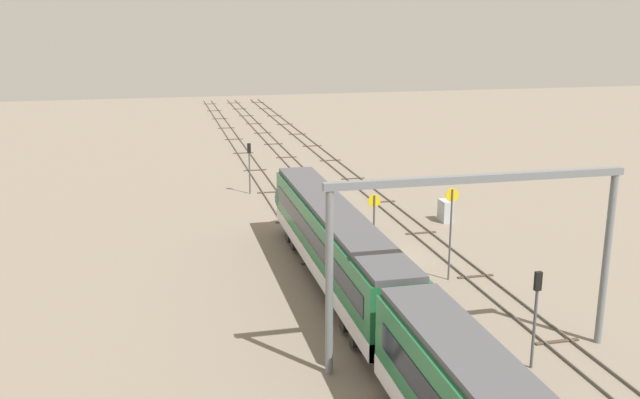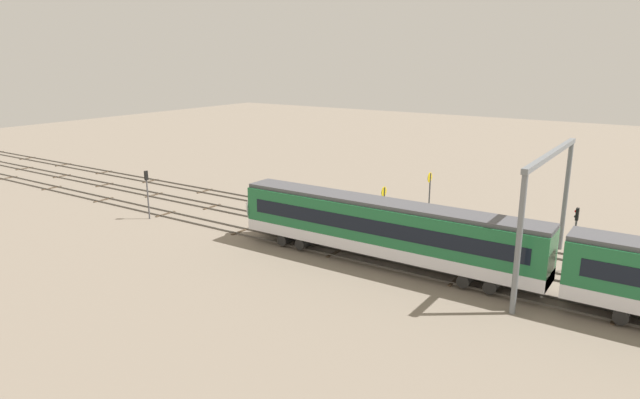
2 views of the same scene
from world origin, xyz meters
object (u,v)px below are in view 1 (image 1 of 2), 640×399
signal_light_trackside_approach (536,306)px  overhead_gantry (477,229)px  speed_sign_near_foreground (451,223)px  speed_sign_distant_end (374,224)px  signal_light_trackside_departure (249,161)px  relay_cabinet (445,211)px

signal_light_trackside_approach → overhead_gantry: bearing=55.2°
speed_sign_near_foreground → overhead_gantry: bearing=162.4°
speed_sign_near_foreground → speed_sign_distant_end: (2.04, 4.31, -0.39)m
overhead_gantry → speed_sign_near_foreground: size_ratio=2.48×
speed_sign_near_foreground → signal_light_trackside_approach: 11.65m
overhead_gantry → signal_light_trackside_departure: bearing=9.7°
overhead_gantry → relay_cabinet: bearing=-20.1°
overhead_gantry → signal_light_trackside_approach: bearing=-124.8°
speed_sign_distant_end → signal_light_trackside_approach: bearing=-165.5°
overhead_gantry → speed_sign_distant_end: bearing=5.5°
speed_sign_near_foreground → signal_light_trackside_departure: (24.93, 9.15, -0.62)m
speed_sign_near_foreground → relay_cabinet: bearing=-22.0°
overhead_gantry → speed_sign_distant_end: size_ratio=2.79×
speed_sign_distant_end → relay_cabinet: size_ratio=3.02×
signal_light_trackside_departure → relay_cabinet: size_ratio=2.72×
overhead_gantry → speed_sign_distant_end: (12.01, 1.15, -3.22)m
signal_light_trackside_departure → relay_cabinet: signal_light_trackside_departure is taller
signal_light_trackside_approach → speed_sign_near_foreground: bearing=-3.9°
speed_sign_near_foreground → signal_light_trackside_departure: bearing=20.2°
overhead_gantry → signal_light_trackside_departure: (34.89, 5.99, -3.44)m
speed_sign_distant_end → signal_light_trackside_approach: speed_sign_distant_end is taller
signal_light_trackside_approach → signal_light_trackside_departure: bearing=12.9°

